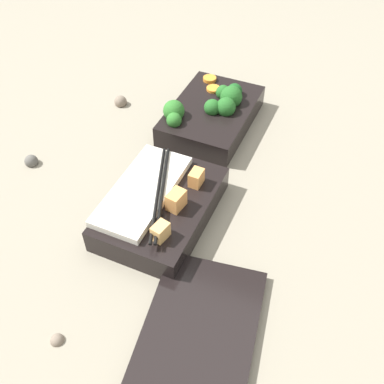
# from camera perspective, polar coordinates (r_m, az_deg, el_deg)

# --- Properties ---
(ground_plane) EXTENTS (3.00, 3.00, 0.00)m
(ground_plane) POSITION_cam_1_polar(r_m,az_deg,el_deg) (0.83, -0.06, 4.20)
(ground_plane) COLOR gray
(bento_tray_vegetable) EXTENTS (0.22, 0.15, 0.08)m
(bento_tray_vegetable) POSITION_cam_1_polar(r_m,az_deg,el_deg) (0.89, 2.51, 9.97)
(bento_tray_vegetable) COLOR black
(bento_tray_vegetable) RESTS_ON ground_plane
(bento_tray_rice) EXTENTS (0.22, 0.15, 0.07)m
(bento_tray_rice) POSITION_cam_1_polar(r_m,az_deg,el_deg) (0.71, -4.15, -1.72)
(bento_tray_rice) COLOR black
(bento_tray_rice) RESTS_ON ground_plane
(bento_lid) EXTENTS (0.23, 0.18, 0.01)m
(bento_lid) POSITION_cam_1_polar(r_m,az_deg,el_deg) (0.61, 0.99, -17.13)
(bento_lid) COLOR black
(bento_lid) RESTS_ON ground_plane
(pebble_1) EXTENTS (0.03, 0.03, 0.03)m
(pebble_1) POSITION_cam_1_polar(r_m,az_deg,el_deg) (0.97, -9.05, 11.24)
(pebble_1) COLOR #7A6B5B
(pebble_1) RESTS_ON ground_plane
(pebble_2) EXTENTS (0.02, 0.02, 0.02)m
(pebble_2) POSITION_cam_1_polar(r_m,az_deg,el_deg) (0.63, -16.81, -17.43)
(pebble_2) COLOR #7A6B5B
(pebble_2) RESTS_ON ground_plane
(pebble_3) EXTENTS (0.02, 0.02, 0.02)m
(pebble_3) POSITION_cam_1_polar(r_m,az_deg,el_deg) (0.87, -19.72, 3.70)
(pebble_3) COLOR #595651
(pebble_3) RESTS_ON ground_plane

